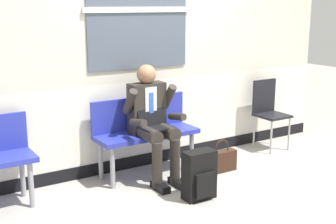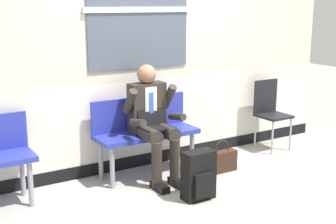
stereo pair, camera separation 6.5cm
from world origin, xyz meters
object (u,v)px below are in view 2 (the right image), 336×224
(person_seated, at_px, (153,119))
(handbag, at_px, (222,161))
(folding_chair, at_px, (270,108))
(backpack, at_px, (199,176))
(bench_with_person, at_px, (144,128))

(person_seated, relative_size, handbag, 3.27)
(person_seated, xyz_separation_m, folding_chair, (1.86, 0.16, -0.13))
(backpack, relative_size, folding_chair, 0.54)
(bench_with_person, xyz_separation_m, handbag, (0.77, -0.43, -0.40))
(folding_chair, bearing_deg, handbag, -160.04)
(bench_with_person, relative_size, handbag, 3.04)
(backpack, bearing_deg, bench_with_person, 97.06)
(person_seated, bearing_deg, handbag, -17.16)
(person_seated, bearing_deg, bench_with_person, 90.00)
(bench_with_person, relative_size, backpack, 2.37)
(backpack, xyz_separation_m, handbag, (0.66, 0.48, -0.11))
(bench_with_person, xyz_separation_m, person_seated, (0.00, -0.19, 0.14))
(bench_with_person, distance_m, backpack, 0.96)
(person_seated, height_order, folding_chair, person_seated)
(bench_with_person, bearing_deg, person_seated, -90.00)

